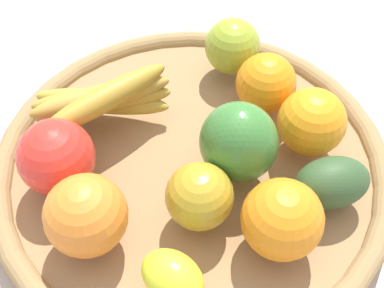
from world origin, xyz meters
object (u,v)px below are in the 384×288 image
at_px(bell_pepper, 239,143).
at_px(orange_0, 282,219).
at_px(apple_0, 56,157).
at_px(orange_2, 312,122).
at_px(orange_3, 266,83).
at_px(avocado, 332,182).
at_px(orange_1, 86,215).
at_px(lemon_0, 172,277).
at_px(apple_2, 233,46).
at_px(apple_1, 199,196).
at_px(banana_bunch, 103,98).

relative_size(bell_pepper, orange_0, 1.20).
xyz_separation_m(apple_0, orange_2, (-0.20, -0.19, -0.00)).
xyz_separation_m(orange_3, avocado, (-0.12, 0.08, -0.01)).
xyz_separation_m(orange_1, lemon_0, (-0.10, 0.00, -0.02)).
distance_m(bell_pepper, apple_2, 0.17).
relative_size(orange_3, lemon_0, 1.15).
height_order(orange_0, apple_1, orange_0).
bearing_deg(orange_2, avocado, 132.38).
height_order(avocado, lemon_0, avocado).
bearing_deg(avocado, orange_0, 73.97).
height_order(apple_1, apple_0, apple_0).
distance_m(orange_1, apple_1, 0.11).
xyz_separation_m(orange_0, lemon_0, (0.06, 0.10, -0.02)).
relative_size(banana_bunch, orange_1, 2.02).
relative_size(orange_1, apple_2, 1.14).
bearing_deg(lemon_0, apple_1, -74.43).
xyz_separation_m(orange_0, apple_2, (0.16, -0.19, -0.00)).
bearing_deg(avocado, orange_3, -34.35).
relative_size(apple_1, apple_0, 0.85).
distance_m(orange_1, avocado, 0.24).
height_order(apple_1, orange_2, orange_2).
bearing_deg(lemon_0, banana_bunch, -35.28).
xyz_separation_m(orange_1, apple_2, (0.01, -0.29, -0.01)).
distance_m(apple_1, apple_0, 0.15).
bearing_deg(orange_1, orange_2, -119.53).
distance_m(orange_1, orange_2, 0.26).
bearing_deg(avocado, orange_1, 43.97).
distance_m(orange_3, apple_0, 0.25).
bearing_deg(orange_2, lemon_0, 82.50).
relative_size(banana_bunch, orange_0, 2.07).
relative_size(orange_3, orange_0, 0.90).
bearing_deg(orange_0, bell_pepper, -34.01).
relative_size(orange_1, apple_1, 1.18).
relative_size(orange_1, avocado, 1.02).
distance_m(banana_bunch, apple_2, 0.18).
height_order(apple_0, orange_2, apple_0).
xyz_separation_m(orange_1, avocado, (-0.18, -0.17, -0.01)).
height_order(avocado, apple_0, apple_0).
bearing_deg(apple_0, avocado, -151.46).
distance_m(apple_1, lemon_0, 0.08).
bearing_deg(apple_2, orange_2, 154.86).
distance_m(bell_pepper, lemon_0, 0.15).
distance_m(orange_0, orange_2, 0.13).
xyz_separation_m(orange_3, orange_0, (-0.10, 0.16, 0.00)).
height_order(orange_3, apple_2, same).
distance_m(apple_2, lemon_0, 0.31).
height_order(avocado, apple_2, apple_2).
bearing_deg(avocado, apple_1, 42.07).
relative_size(banana_bunch, orange_3, 2.28).
height_order(banana_bunch, orange_2, orange_2).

